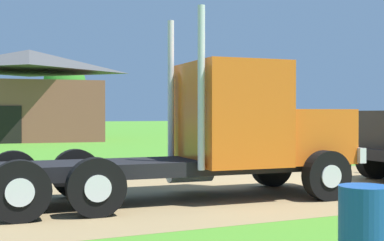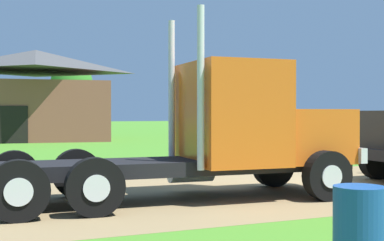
{
  "view_description": "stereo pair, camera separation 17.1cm",
  "coord_description": "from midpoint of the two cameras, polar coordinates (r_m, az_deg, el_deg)",
  "views": [
    {
      "loc": [
        -7.73,
        -10.64,
        1.78
      ],
      "look_at": [
        -3.4,
        -0.88,
        1.63
      ],
      "focal_mm": 49.41,
      "sensor_mm": 36.0,
      "label": 1
    },
    {
      "loc": [
        -7.57,
        -10.71,
        1.78
      ],
      "look_at": [
        -3.4,
        -0.88,
        1.63
      ],
      "focal_mm": 49.41,
      "sensor_mm": 36.0,
      "label": 2
    }
  ],
  "objects": [
    {
      "name": "dirt_track",
      "position": [
        13.25,
        11.7,
        -6.9
      ],
      "size": [
        120.0,
        6.67,
        0.01
      ],
      "primitive_type": "cube",
      "color": "olive",
      "rests_on": "ground_plane"
    },
    {
      "name": "truck_foreground_white",
      "position": [
        11.15,
        3.22,
        -1.55
      ],
      "size": [
        8.05,
        2.89,
        3.81
      ],
      "color": "black",
      "rests_on": "ground_plane"
    },
    {
      "name": "ground_plane",
      "position": [
        13.25,
        11.7,
        -6.92
      ],
      "size": [
        200.0,
        200.0,
        0.0
      ],
      "primitive_type": "plane",
      "color": "#458425"
    },
    {
      "name": "shed_building",
      "position": [
        36.06,
        -17.29,
        2.49
      ],
      "size": [
        10.16,
        8.56,
        5.91
      ],
      "color": "brown",
      "rests_on": "ground_plane"
    },
    {
      "name": "steel_barrel",
      "position": [
        6.6,
        17.42,
        -10.73
      ],
      "size": [
        0.61,
        0.61,
        0.92
      ],
      "primitive_type": "cylinder",
      "color": "#19478C",
      "rests_on": "ground_plane"
    },
    {
      "name": "tree_far_right",
      "position": [
        49.85,
        2.31,
        3.86
      ],
      "size": [
        3.57,
        3.57,
        6.43
      ],
      "color": "#513823",
      "rests_on": "ground_plane"
    },
    {
      "name": "tree_right",
      "position": [
        50.85,
        -13.68,
        3.9
      ],
      "size": [
        3.88,
        3.88,
        6.7
      ],
      "color": "#513823",
      "rests_on": "ground_plane"
    }
  ]
}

